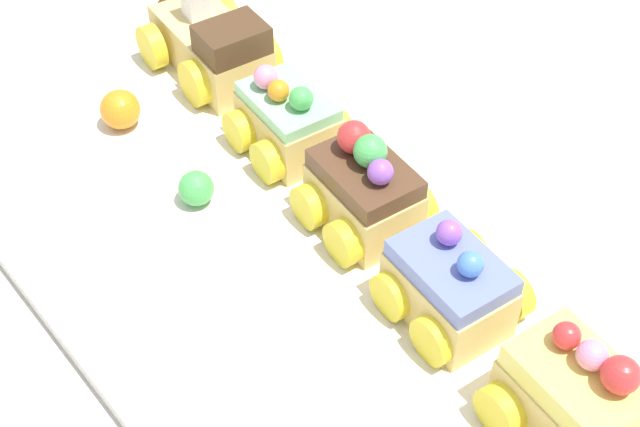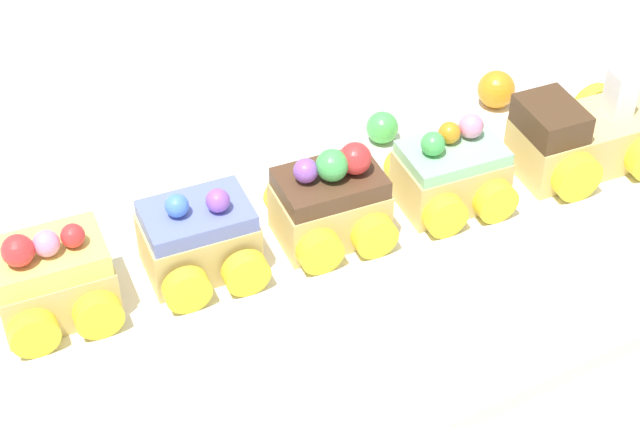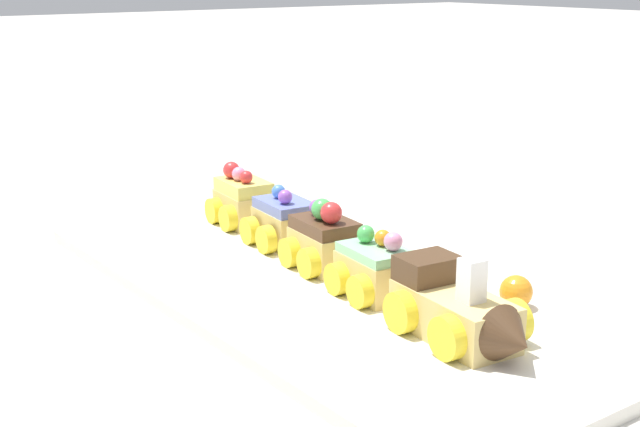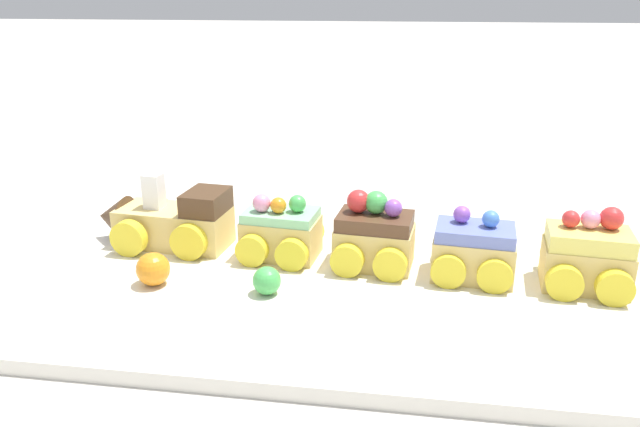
% 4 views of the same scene
% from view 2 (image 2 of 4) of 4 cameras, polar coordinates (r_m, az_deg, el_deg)
% --- Properties ---
extents(ground_plane, '(10.00, 10.00, 0.00)m').
position_cam_2_polar(ground_plane, '(0.72, 2.49, -0.33)').
color(ground_plane, beige).
extents(display_board, '(0.61, 0.36, 0.01)m').
position_cam_2_polar(display_board, '(0.71, 2.50, 0.04)').
color(display_board, white).
rests_on(display_board, ground_plane).
extents(cake_train_locomotive, '(0.14, 0.08, 0.07)m').
position_cam_2_polar(cake_train_locomotive, '(0.76, 14.70, 4.17)').
color(cake_train_locomotive, '#E5C675').
rests_on(cake_train_locomotive, display_board).
extents(cake_car_mint, '(0.07, 0.07, 0.06)m').
position_cam_2_polar(cake_car_mint, '(0.70, 6.98, 2.11)').
color(cake_car_mint, '#E5C675').
rests_on(cake_car_mint, display_board).
extents(cake_car_chocolate, '(0.07, 0.07, 0.07)m').
position_cam_2_polar(cake_car_chocolate, '(0.67, 0.57, 0.55)').
color(cake_car_chocolate, '#E5C675').
rests_on(cake_car_chocolate, display_board).
extents(cake_car_blueberry, '(0.07, 0.07, 0.06)m').
position_cam_2_polar(cake_car_blueberry, '(0.65, -6.35, -1.55)').
color(cake_car_blueberry, '#E5C675').
rests_on(cake_car_blueberry, display_board).
extents(cake_car_lemon, '(0.07, 0.07, 0.07)m').
position_cam_2_polar(cake_car_lemon, '(0.64, -14.07, -3.46)').
color(cake_car_lemon, '#E5C675').
rests_on(cake_car_lemon, display_board).
extents(gumball_orange, '(0.03, 0.03, 0.03)m').
position_cam_2_polar(gumball_orange, '(0.80, 9.39, 6.55)').
color(gumball_orange, orange).
rests_on(gumball_orange, display_board).
extents(gumball_green, '(0.02, 0.02, 0.02)m').
position_cam_2_polar(gumball_green, '(0.76, 3.34, 4.60)').
color(gumball_green, '#4CBC56').
rests_on(gumball_green, display_board).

